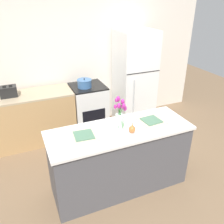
% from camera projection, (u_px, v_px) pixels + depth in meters
% --- Properties ---
extents(ground_plane, '(10.00, 10.00, 0.00)m').
position_uv_depth(ground_plane, '(119.00, 184.00, 3.31)').
color(ground_plane, brown).
extents(back_wall, '(5.20, 0.08, 2.70)m').
position_uv_depth(back_wall, '(75.00, 56.00, 4.34)').
color(back_wall, silver).
rests_on(back_wall, ground_plane).
extents(kitchen_island, '(1.80, 0.66, 0.90)m').
position_uv_depth(kitchen_island, '(119.00, 159.00, 3.10)').
color(kitchen_island, '#4C4C51').
rests_on(kitchen_island, ground_plane).
extents(back_counter, '(1.68, 0.60, 0.90)m').
position_uv_depth(back_counter, '(24.00, 120.00, 4.05)').
color(back_counter, tan).
rests_on(back_counter, ground_plane).
extents(stove_range, '(0.60, 0.61, 0.90)m').
position_uv_depth(stove_range, '(89.00, 108.00, 4.45)').
color(stove_range, silver).
rests_on(stove_range, ground_plane).
extents(refrigerator, '(0.68, 0.67, 1.81)m').
position_uv_depth(refrigerator, '(135.00, 79.00, 4.58)').
color(refrigerator, white).
rests_on(refrigerator, ground_plane).
extents(flower_vase, '(0.12, 0.20, 0.42)m').
position_uv_depth(flower_vase, '(120.00, 117.00, 2.81)').
color(flower_vase, silver).
rests_on(flower_vase, kitchen_island).
extents(pear_figurine, '(0.08, 0.08, 0.13)m').
position_uv_depth(pear_figurine, '(132.00, 129.00, 2.81)').
color(pear_figurine, '#C66B33').
rests_on(pear_figurine, kitchen_island).
extents(plate_setting_left, '(0.33, 0.33, 0.02)m').
position_uv_depth(plate_setting_left, '(84.00, 136.00, 2.75)').
color(plate_setting_left, beige).
rests_on(plate_setting_left, kitchen_island).
extents(plate_setting_right, '(0.33, 0.33, 0.02)m').
position_uv_depth(plate_setting_right, '(151.00, 121.00, 3.07)').
color(plate_setting_right, beige).
rests_on(plate_setting_right, kitchen_island).
extents(toaster, '(0.28, 0.18, 0.17)m').
position_uv_depth(toaster, '(8.00, 91.00, 3.77)').
color(toaster, black).
rests_on(toaster, back_counter).
extents(cooking_pot, '(0.25, 0.25, 0.16)m').
position_uv_depth(cooking_pot, '(84.00, 83.00, 4.15)').
color(cooking_pot, '#386093').
rests_on(cooking_pot, stove_range).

